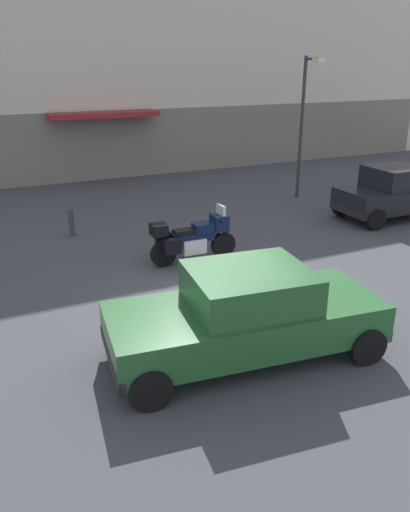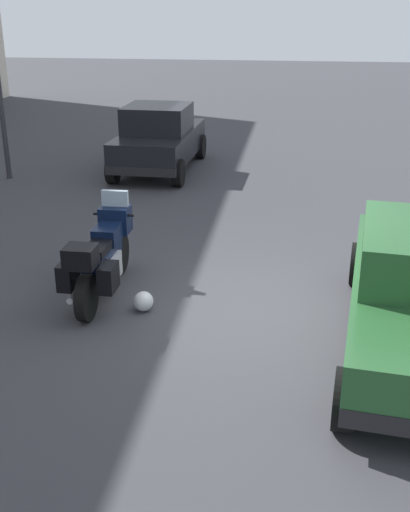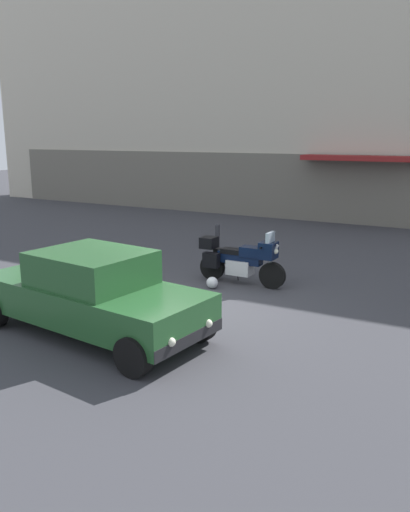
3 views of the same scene
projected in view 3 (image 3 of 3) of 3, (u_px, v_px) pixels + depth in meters
ground_plane at (187, 308)px, 10.96m from camera, size 80.00×80.00×0.00m
building_facade_rear at (357, 70)px, 21.16m from camera, size 39.61×3.40×12.45m
motorcycle at (240, 259)px, 12.60m from camera, size 2.26×0.76×1.36m
helmet at (212, 283)px, 12.32m from camera, size 0.28×0.28×0.28m
car_sedan_far at (92, 293)px, 9.34m from camera, size 4.71×2.37×1.56m
bollard_curbside at (217, 236)px, 16.49m from camera, size 0.16×0.16×0.84m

